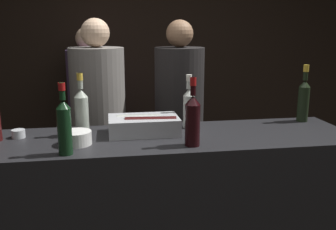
# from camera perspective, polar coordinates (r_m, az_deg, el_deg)

# --- Properties ---
(wall_back_chalkboard) EXTENTS (6.40, 0.06, 2.80)m
(wall_back_chalkboard) POSITION_cam_1_polar(r_m,az_deg,el_deg) (4.05, -4.43, 9.91)
(wall_back_chalkboard) COLOR black
(wall_back_chalkboard) RESTS_ON ground_plane
(bar_counter) EXTENTS (2.19, 0.61, 1.02)m
(bar_counter) POSITION_cam_1_polar(r_m,az_deg,el_deg) (2.37, 0.12, -15.10)
(bar_counter) COLOR black
(bar_counter) RESTS_ON ground_plane
(ice_bin_with_bottles) EXTENTS (0.41, 0.25, 0.11)m
(ice_bin_with_bottles) POSITION_cam_1_polar(r_m,az_deg,el_deg) (2.22, -3.66, -1.46)
(ice_bin_with_bottles) COLOR #B7BABF
(ice_bin_with_bottles) RESTS_ON bar_counter
(bowl_white) EXTENTS (0.16, 0.16, 0.07)m
(bowl_white) POSITION_cam_1_polar(r_m,az_deg,el_deg) (2.08, -13.76, -3.34)
(bowl_white) COLOR white
(bowl_white) RESTS_ON bar_counter
(candle_votive) EXTENTS (0.08, 0.08, 0.05)m
(candle_votive) POSITION_cam_1_polar(r_m,az_deg,el_deg) (2.31, -21.83, -2.66)
(candle_votive) COLOR silver
(candle_votive) RESTS_ON bar_counter
(red_wine_bottle_burgundy) EXTENTS (0.07, 0.07, 0.36)m
(red_wine_bottle_burgundy) POSITION_cam_1_polar(r_m,az_deg,el_deg) (1.90, -15.54, -1.44)
(red_wine_bottle_burgundy) COLOR black
(red_wine_bottle_burgundy) RESTS_ON bar_counter
(rose_wine_bottle) EXTENTS (0.08, 0.08, 0.37)m
(rose_wine_bottle) POSITION_cam_1_polar(r_m,az_deg,el_deg) (2.22, -13.04, 0.73)
(rose_wine_bottle) COLOR #9EA899
(rose_wine_bottle) RESTS_ON bar_counter
(champagne_bottle) EXTENTS (0.07, 0.07, 0.38)m
(champagne_bottle) POSITION_cam_1_polar(r_m,az_deg,el_deg) (2.65, 19.96, 2.42)
(champagne_bottle) COLOR black
(champagne_bottle) RESTS_ON bar_counter
(white_wine_bottle) EXTENTS (0.07, 0.07, 0.33)m
(white_wine_bottle) POSITION_cam_1_polar(r_m,az_deg,el_deg) (2.34, 3.17, 1.45)
(white_wine_bottle) COLOR #B2B7AD
(white_wine_bottle) RESTS_ON bar_counter
(red_wine_bottle_tall) EXTENTS (0.08, 0.08, 0.37)m
(red_wine_bottle_tall) POSITION_cam_1_polar(r_m,az_deg,el_deg) (1.98, 3.76, -0.55)
(red_wine_bottle_tall) COLOR black
(red_wine_bottle_tall) RESTS_ON bar_counter
(person_in_hoodie) EXTENTS (0.41, 0.41, 1.70)m
(person_in_hoodie) POSITION_cam_1_polar(r_m,az_deg,el_deg) (2.90, -10.48, -0.89)
(person_in_hoodie) COLOR black
(person_in_hoodie) RESTS_ON ground_plane
(person_blond_tee) EXTENTS (0.39, 0.39, 1.69)m
(person_blond_tee) POSITION_cam_1_polar(r_m,az_deg,el_deg) (3.02, 1.70, -0.15)
(person_blond_tee) COLOR black
(person_blond_tee) RESTS_ON ground_plane
(person_grey_polo) EXTENTS (0.41, 0.41, 1.64)m
(person_grey_polo) POSITION_cam_1_polar(r_m,az_deg,el_deg) (3.70, -11.79, 1.51)
(person_grey_polo) COLOR black
(person_grey_polo) RESTS_ON ground_plane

